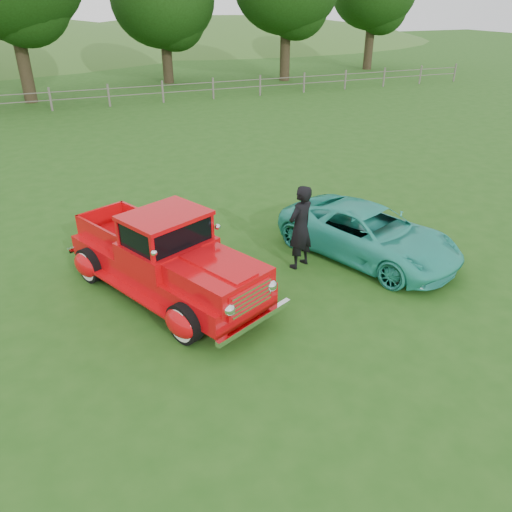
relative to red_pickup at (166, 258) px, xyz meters
name	(u,v)px	position (x,y,z in m)	size (l,w,h in m)	color
ground	(272,317)	(1.60, -1.62, -0.80)	(140.00, 140.00, 0.00)	#225115
distant_hills	(36,91)	(-2.49, 57.84, -5.34)	(116.00, 60.00, 18.00)	#396525
fence_line	(109,95)	(1.60, 20.38, -0.19)	(48.00, 0.12, 1.20)	#666056
red_pickup	(166,258)	(0.00, 0.00, 0.00)	(3.68, 5.26, 1.78)	black
teal_sedan	(369,233)	(4.67, -0.18, -0.20)	(1.97, 4.28, 1.19)	#2CB19C
man	(300,227)	(2.98, 0.01, 0.16)	(0.70, 0.46, 1.91)	black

